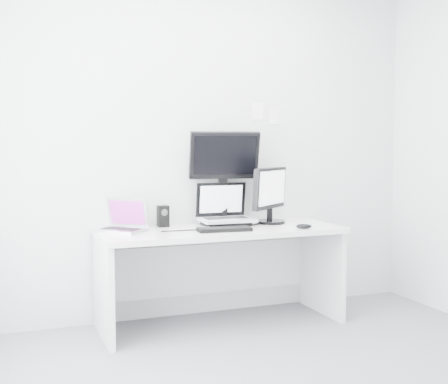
{
  "coord_description": "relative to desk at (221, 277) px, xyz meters",
  "views": [
    {
      "loc": [
        -1.54,
        -2.79,
        1.35
      ],
      "look_at": [
        0.02,
        1.23,
        1.0
      ],
      "focal_mm": 47.22,
      "sensor_mm": 36.0,
      "label": 1
    }
  ],
  "objects": [
    {
      "name": "back_wall",
      "position": [
        0.0,
        0.35,
        0.99
      ],
      "size": [
        3.6,
        0.0,
        3.6
      ],
      "primitive_type": "plane",
      "rotation": [
        1.57,
        0.0,
        0.0
      ],
      "color": "silver",
      "rests_on": "ground"
    },
    {
      "name": "desk",
      "position": [
        0.0,
        0.0,
        0.0
      ],
      "size": [
        1.8,
        0.7,
        0.73
      ],
      "primitive_type": "cube",
      "color": "white",
      "rests_on": "ground"
    },
    {
      "name": "macbook",
      "position": [
        -0.73,
        0.08,
        0.49
      ],
      "size": [
        0.41,
        0.41,
        0.25
      ],
      "primitive_type": "cube",
      "rotation": [
        0.0,
        0.0,
        -0.79
      ],
      "color": "#ACACB1",
      "rests_on": "desk"
    },
    {
      "name": "speaker",
      "position": [
        -0.38,
        0.23,
        0.45
      ],
      "size": [
        0.08,
        0.08,
        0.16
      ],
      "primitive_type": "cube",
      "rotation": [
        0.0,
        0.0,
        -0.02
      ],
      "color": "black",
      "rests_on": "desk"
    },
    {
      "name": "dell_laptop",
      "position": [
        0.09,
        0.11,
        0.53
      ],
      "size": [
        0.41,
        0.32,
        0.33
      ],
      "primitive_type": "cube",
      "rotation": [
        0.0,
        0.0,
        -0.03
      ],
      "color": "silver",
      "rests_on": "desk"
    },
    {
      "name": "rear_monitor",
      "position": [
        0.12,
        0.24,
        0.74
      ],
      "size": [
        0.57,
        0.27,
        0.74
      ],
      "primitive_type": "cube",
      "rotation": [
        0.0,
        0.0,
        -0.14
      ],
      "color": "black",
      "rests_on": "desk"
    },
    {
      "name": "samsung_monitor",
      "position": [
        0.46,
        0.11,
        0.59
      ],
      "size": [
        0.53,
        0.49,
        0.46
      ],
      "primitive_type": "cube",
      "rotation": [
        0.0,
        0.0,
        0.68
      ],
      "color": "black",
      "rests_on": "desk"
    },
    {
      "name": "keyboard",
      "position": [
        -0.03,
        -0.15,
        0.38
      ],
      "size": [
        0.4,
        0.18,
        0.03
      ],
      "primitive_type": "cube",
      "rotation": [
        0.0,
        0.0,
        -0.11
      ],
      "color": "black",
      "rests_on": "desk"
    },
    {
      "name": "mouse",
      "position": [
        0.56,
        -0.26,
        0.38
      ],
      "size": [
        0.14,
        0.11,
        0.04
      ],
      "primitive_type": "ellipsoid",
      "rotation": [
        0.0,
        0.0,
        -0.38
      ],
      "color": "black",
      "rests_on": "desk"
    },
    {
      "name": "wall_note_0",
      "position": [
        0.45,
        0.34,
        1.26
      ],
      "size": [
        0.1,
        0.0,
        0.14
      ],
      "primitive_type": "cube",
      "color": "white",
      "rests_on": "back_wall"
    },
    {
      "name": "wall_note_1",
      "position": [
        0.6,
        0.34,
        1.22
      ],
      "size": [
        0.09,
        0.0,
        0.13
      ],
      "primitive_type": "cube",
      "color": "white",
      "rests_on": "back_wall"
    }
  ]
}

